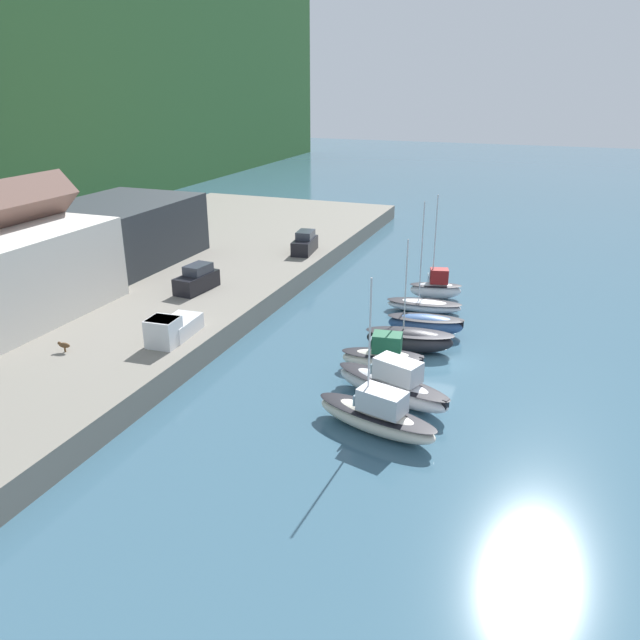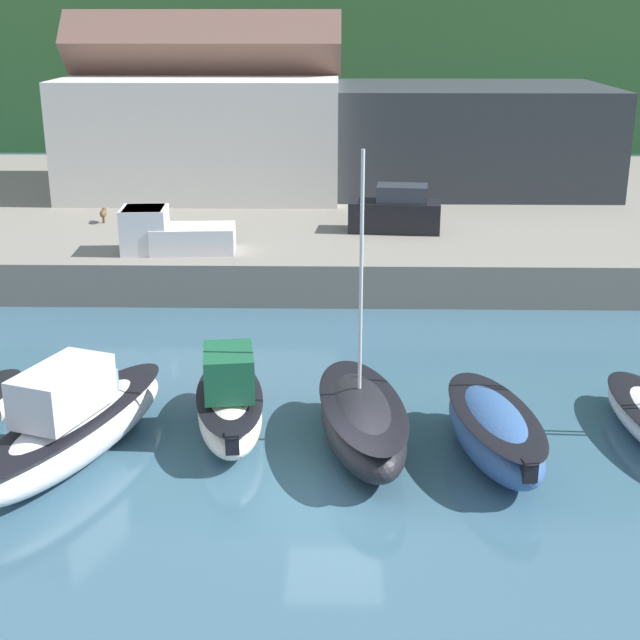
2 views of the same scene
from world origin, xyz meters
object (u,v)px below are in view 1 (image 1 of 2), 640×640
moored_boat_2 (383,357)px  parked_car_0 (305,243)px  moored_boat_1 (393,385)px  dog_on_quay (64,345)px  moored_boat_6 (436,287)px  parked_car_1 (197,280)px  pickup_truck_1 (171,329)px  moored_boat_5 (424,305)px  moored_boat_0 (377,416)px  moored_boat_4 (426,324)px  moored_boat_3 (409,339)px

moored_boat_2 → parked_car_0: (20.27, 13.82, 1.75)m
moored_boat_1 → dog_on_quay: (-4.33, 20.78, 1.21)m
moored_boat_2 → moored_boat_6: 15.88m
moored_boat_1 → moored_boat_6: size_ratio=0.89×
moored_boat_1 → dog_on_quay: size_ratio=9.26×
moored_boat_2 → dog_on_quay: size_ratio=6.52×
parked_car_1 → dog_on_quay: (-14.06, 1.45, -0.46)m
pickup_truck_1 → moored_boat_2: bearing=-166.8°
moored_boat_5 → parked_car_0: (8.10, 14.05, 2.15)m
moored_boat_0 → moored_boat_1: moored_boat_0 is taller
moored_boat_4 → pickup_truck_1: bearing=118.9°
moored_boat_5 → parked_car_1: 19.14m
moored_boat_1 → moored_boat_2: moored_boat_1 is taller
moored_boat_3 → moored_boat_0: bearing=175.7°
moored_boat_1 → pickup_truck_1: size_ratio=1.69×
moored_boat_0 → moored_boat_2: moored_boat_0 is taller
parked_car_0 → moored_boat_0: bearing=112.1°
moored_boat_1 → pickup_truck_1: pickup_truck_1 is taller
moored_boat_6 → pickup_truck_1: (-20.02, 14.21, 1.58)m
moored_boat_2 → dog_on_quay: moored_boat_2 is taller
moored_boat_5 → parked_car_1: moored_boat_5 is taller
moored_boat_1 → parked_car_0: parked_car_0 is taller
moored_boat_2 → parked_car_1: bearing=63.9°
moored_boat_1 → moored_boat_2: 4.31m
moored_boat_0 → parked_car_0: 32.08m
moored_boat_2 → moored_boat_5: bearing=-9.1°
moored_boat_5 → parked_car_0: moored_boat_5 is taller
moored_boat_0 → moored_boat_6: moored_boat_6 is taller
moored_boat_1 → dog_on_quay: 21.27m
moored_boat_2 → moored_boat_5: size_ratio=0.62×
moored_boat_5 → dog_on_quay: (-20.47, 19.35, 1.69)m
dog_on_quay → moored_boat_1: bearing=-84.3°
moored_boat_1 → moored_boat_5: size_ratio=0.88×
moored_boat_4 → parked_car_1: 19.19m
parked_car_1 → pickup_truck_1: parked_car_1 is taller
moored_boat_2 → pickup_truck_1: size_ratio=1.19×
moored_boat_1 → moored_boat_5: 16.21m
moored_boat_5 → moored_boat_6: size_ratio=1.01×
moored_boat_6 → parked_car_0: bearing=58.9°
moored_boat_6 → pickup_truck_1: bearing=130.5°
moored_boat_0 → moored_boat_2: (7.73, 1.74, -0.01)m
moored_boat_3 → dog_on_quay: size_ratio=9.30×
moored_boat_4 → pickup_truck_1: pickup_truck_1 is taller
moored_boat_3 → moored_boat_1: bearing=177.1°
moored_boat_5 → moored_boat_4: bearing=-172.9°
moored_boat_5 → pickup_truck_1: bearing=133.6°
moored_boat_0 → moored_boat_1: bearing=16.2°
moored_boat_6 → parked_car_1: moored_boat_6 is taller
parked_car_0 → moored_boat_3: bearing=124.7°
moored_boat_0 → parked_car_0: bearing=44.2°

